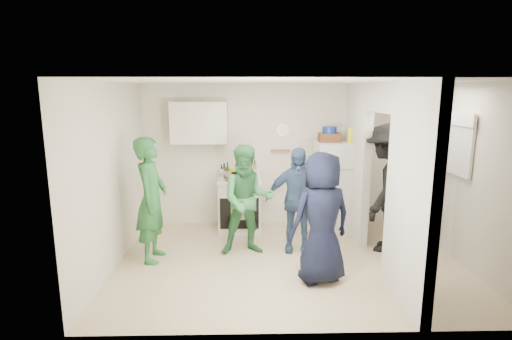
{
  "coord_description": "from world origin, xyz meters",
  "views": [
    {
      "loc": [
        -0.59,
        -5.28,
        2.39
      ],
      "look_at": [
        -0.46,
        0.4,
        1.25
      ],
      "focal_mm": 28.0,
      "sensor_mm": 36.0,
      "label": 1
    }
  ],
  "objects_px": {
    "yellow_cup_stack_top": "(351,135)",
    "person_denim": "(296,200)",
    "person_green_left": "(152,200)",
    "person_navy": "(321,218)",
    "person_green_center": "(248,200)",
    "stove": "(240,205)",
    "person_nook": "(386,188)",
    "fridge": "(334,187)",
    "wicker_basket": "(329,137)",
    "blue_bowl": "(330,130)"
  },
  "relations": [
    {
      "from": "wicker_basket",
      "to": "blue_bowl",
      "type": "bearing_deg",
      "value": 0.0
    },
    {
      "from": "wicker_basket",
      "to": "blue_bowl",
      "type": "distance_m",
      "value": 0.13
    },
    {
      "from": "wicker_basket",
      "to": "yellow_cup_stack_top",
      "type": "height_order",
      "value": "yellow_cup_stack_top"
    },
    {
      "from": "person_green_center",
      "to": "stove",
      "type": "bearing_deg",
      "value": 91.55
    },
    {
      "from": "blue_bowl",
      "to": "yellow_cup_stack_top",
      "type": "xyz_separation_m",
      "value": [
        0.32,
        -0.15,
        -0.08
      ]
    },
    {
      "from": "wicker_basket",
      "to": "person_nook",
      "type": "xyz_separation_m",
      "value": [
        0.69,
        -0.94,
        -0.64
      ]
    },
    {
      "from": "person_green_center",
      "to": "person_green_left",
      "type": "bearing_deg",
      "value": -177.6
    },
    {
      "from": "wicker_basket",
      "to": "stove",
      "type": "bearing_deg",
      "value": -179.25
    },
    {
      "from": "person_green_left",
      "to": "person_denim",
      "type": "bearing_deg",
      "value": -79.01
    },
    {
      "from": "wicker_basket",
      "to": "person_navy",
      "type": "relative_size",
      "value": 0.21
    },
    {
      "from": "fridge",
      "to": "yellow_cup_stack_top",
      "type": "height_order",
      "value": "yellow_cup_stack_top"
    },
    {
      "from": "fridge",
      "to": "person_denim",
      "type": "bearing_deg",
      "value": -129.77
    },
    {
      "from": "person_nook",
      "to": "wicker_basket",
      "type": "bearing_deg",
      "value": -112.21
    },
    {
      "from": "person_green_left",
      "to": "person_navy",
      "type": "bearing_deg",
      "value": -104.39
    },
    {
      "from": "stove",
      "to": "person_green_center",
      "type": "relative_size",
      "value": 0.55
    },
    {
      "from": "fridge",
      "to": "person_denim",
      "type": "distance_m",
      "value": 1.18
    },
    {
      "from": "person_green_left",
      "to": "stove",
      "type": "bearing_deg",
      "value": -41.54
    },
    {
      "from": "yellow_cup_stack_top",
      "to": "person_denim",
      "type": "height_order",
      "value": "yellow_cup_stack_top"
    },
    {
      "from": "wicker_basket",
      "to": "person_denim",
      "type": "relative_size",
      "value": 0.22
    },
    {
      "from": "person_navy",
      "to": "person_nook",
      "type": "relative_size",
      "value": 0.87
    },
    {
      "from": "person_green_left",
      "to": "person_denim",
      "type": "xyz_separation_m",
      "value": [
        2.07,
        0.29,
        -0.1
      ]
    },
    {
      "from": "stove",
      "to": "person_nook",
      "type": "bearing_deg",
      "value": -22.75
    },
    {
      "from": "person_green_left",
      "to": "person_green_center",
      "type": "distance_m",
      "value": 1.36
    },
    {
      "from": "blue_bowl",
      "to": "yellow_cup_stack_top",
      "type": "distance_m",
      "value": 0.36
    },
    {
      "from": "fridge",
      "to": "person_green_left",
      "type": "distance_m",
      "value": 3.08
    },
    {
      "from": "stove",
      "to": "person_nook",
      "type": "relative_size",
      "value": 0.46
    },
    {
      "from": "stove",
      "to": "person_nook",
      "type": "height_order",
      "value": "person_nook"
    },
    {
      "from": "fridge",
      "to": "wicker_basket",
      "type": "relative_size",
      "value": 4.37
    },
    {
      "from": "person_nook",
      "to": "person_navy",
      "type": "bearing_deg",
      "value": -16.88
    },
    {
      "from": "fridge",
      "to": "blue_bowl",
      "type": "bearing_deg",
      "value": 153.43
    },
    {
      "from": "person_green_center",
      "to": "person_nook",
      "type": "xyz_separation_m",
      "value": [
        2.07,
        0.11,
        0.15
      ]
    },
    {
      "from": "blue_bowl",
      "to": "person_green_left",
      "type": "height_order",
      "value": "blue_bowl"
    },
    {
      "from": "fridge",
      "to": "person_green_center",
      "type": "height_order",
      "value": "person_green_center"
    },
    {
      "from": "yellow_cup_stack_top",
      "to": "person_green_left",
      "type": "relative_size",
      "value": 0.14
    },
    {
      "from": "yellow_cup_stack_top",
      "to": "person_green_center",
      "type": "xyz_separation_m",
      "value": [
        -1.71,
        -0.9,
        -0.84
      ]
    },
    {
      "from": "fridge",
      "to": "wicker_basket",
      "type": "height_order",
      "value": "wicker_basket"
    },
    {
      "from": "fridge",
      "to": "blue_bowl",
      "type": "distance_m",
      "value": 0.98
    },
    {
      "from": "wicker_basket",
      "to": "yellow_cup_stack_top",
      "type": "distance_m",
      "value": 0.36
    },
    {
      "from": "person_denim",
      "to": "yellow_cup_stack_top",
      "type": "bearing_deg",
      "value": 45.42
    },
    {
      "from": "fridge",
      "to": "wicker_basket",
      "type": "bearing_deg",
      "value": 153.43
    },
    {
      "from": "fridge",
      "to": "wicker_basket",
      "type": "distance_m",
      "value": 0.85
    },
    {
      "from": "blue_bowl",
      "to": "person_green_left",
      "type": "xyz_separation_m",
      "value": [
        -2.73,
        -1.25,
        -0.85
      ]
    },
    {
      "from": "fridge",
      "to": "yellow_cup_stack_top",
      "type": "bearing_deg",
      "value": -24.44
    },
    {
      "from": "yellow_cup_stack_top",
      "to": "person_denim",
      "type": "relative_size",
      "value": 0.16
    },
    {
      "from": "stove",
      "to": "person_green_left",
      "type": "xyz_separation_m",
      "value": [
        -1.21,
        -1.23,
        0.44
      ]
    },
    {
      "from": "person_green_left",
      "to": "person_nook",
      "type": "height_order",
      "value": "person_nook"
    },
    {
      "from": "stove",
      "to": "blue_bowl",
      "type": "bearing_deg",
      "value": 0.75
    },
    {
      "from": "person_denim",
      "to": "person_nook",
      "type": "height_order",
      "value": "person_nook"
    },
    {
      "from": "blue_bowl",
      "to": "person_green_center",
      "type": "relative_size",
      "value": 0.15
    },
    {
      "from": "person_green_left",
      "to": "person_navy",
      "type": "relative_size",
      "value": 1.06
    }
  ]
}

